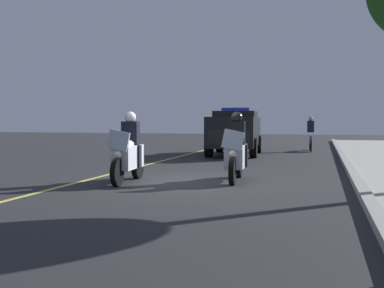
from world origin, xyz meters
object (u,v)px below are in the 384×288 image
Objects in this scene: police_motorcycle_lead_left at (128,154)px; police_suv at (235,130)px; police_motorcycle_lead_right at (236,153)px; cyclist_background at (311,134)px.

police_motorcycle_lead_left is 0.43× the size of police_suv.
police_motorcycle_lead_right reaches higher than cyclist_background.
cyclist_background is (-12.03, 1.53, 0.14)m from police_motorcycle_lead_right.
police_motorcycle_lead_right is at bearing 110.35° from police_motorcycle_lead_left.
police_suv is at bearing -43.39° from cyclist_background.
police_motorcycle_lead_left is at bearing -17.23° from cyclist_background.
police_motorcycle_lead_left is 13.56m from cyclist_background.
police_motorcycle_lead_left is 2.65m from police_motorcycle_lead_right.
police_suv is (-9.66, 0.91, 0.37)m from police_motorcycle_lead_left.
cyclist_background is (-12.95, 4.02, 0.14)m from police_motorcycle_lead_left.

